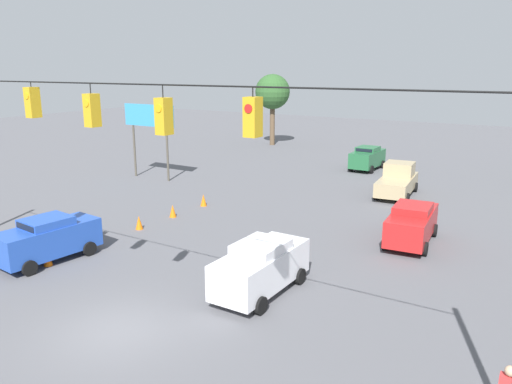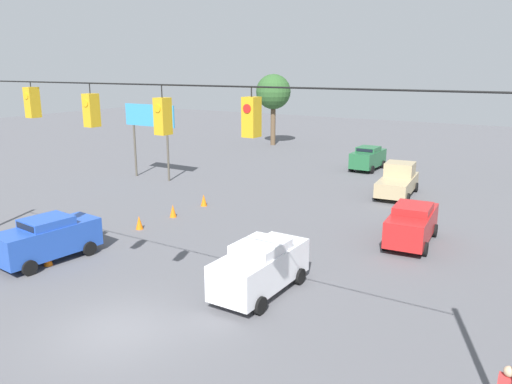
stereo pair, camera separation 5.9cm
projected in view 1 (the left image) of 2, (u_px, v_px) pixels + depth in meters
The scene contains 14 objects.
ground_plane at pixel (117, 330), 15.95m from camera, with size 140.00×140.00×0.00m, color #56565B.
overhead_signal_span at pixel (95, 163), 14.38m from camera, with size 23.89×0.38×8.21m.
pickup_truck_tan_oncoming_deep at pixel (397, 181), 32.72m from camera, with size 2.54×5.18×2.12m.
sedan_green_withflow_deep at pixel (367, 158), 40.98m from camera, with size 1.99×4.10×1.91m.
sedan_blue_parked_shoulder at pixel (48, 238), 21.53m from camera, with size 2.24×4.45×1.93m.
sedan_red_oncoming_far at pixel (412, 223), 23.72m from camera, with size 2.27×4.66×1.89m.
sedan_white_crossing_near at pixel (261, 267), 18.41m from camera, with size 2.00×4.49×1.98m.
traffic_cone_nearest at pixel (47, 258), 21.11m from camera, with size 0.39×0.39×0.71m, color orange.
traffic_cone_second at pixel (92, 239), 23.39m from camera, with size 0.39×0.39×0.71m, color orange.
traffic_cone_third at pixel (139, 223), 25.89m from camera, with size 0.39×0.39×0.71m, color orange.
traffic_cone_fourth at pixel (173, 211), 28.00m from camera, with size 0.39×0.39×0.71m, color orange.
traffic_cone_fifth at pixel (203, 200), 30.28m from camera, with size 0.39×0.39×0.71m, color orange.
roadside_billboard at pixel (149, 122), 36.95m from camera, with size 4.77×0.16×5.56m.
tree_horizon_left at pixel (273, 93), 53.18m from camera, with size 3.70×3.70×7.56m.
Camera 1 is at (-11.35, 9.91, 8.16)m, focal length 35.00 mm.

